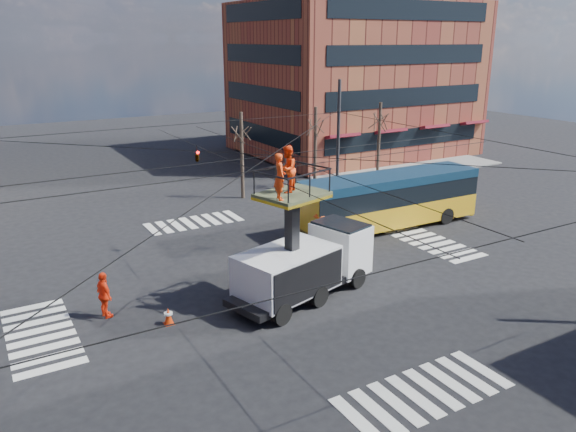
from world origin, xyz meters
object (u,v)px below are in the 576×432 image
Objects in this scene: city_bus at (390,199)px; traffic_cone at (168,316)px; flagger at (320,230)px; utility_truck at (305,249)px; worker_ground at (104,295)px.

traffic_cone is (-15.22, -4.96, -1.37)m from city_bus.
utility_truck is at bearing -59.98° from flagger.
worker_ground is (-1.98, 1.83, 0.61)m from traffic_cone.
utility_truck is 10.67m from city_bus.
worker_ground is (-17.20, -3.13, -0.76)m from city_bus.
city_bus is (9.21, 5.37, -0.41)m from utility_truck.
utility_truck reaches higher than traffic_cone.
worker_ground is 11.95m from flagger.
flagger is (9.75, 4.06, 0.67)m from traffic_cone.
utility_truck is 8.38m from worker_ground.
flagger is at bearing -91.36° from worker_ground.
utility_truck is at bearing -3.97° from traffic_cone.
utility_truck is 10.40× the size of traffic_cone.
worker_ground is at bearing 137.31° from traffic_cone.
city_bus reaches higher than traffic_cone.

